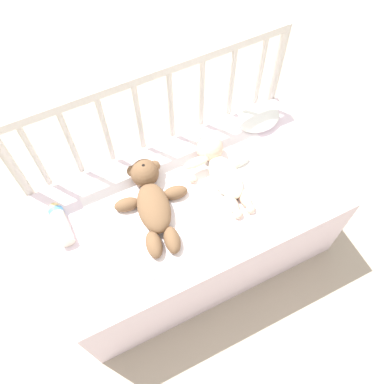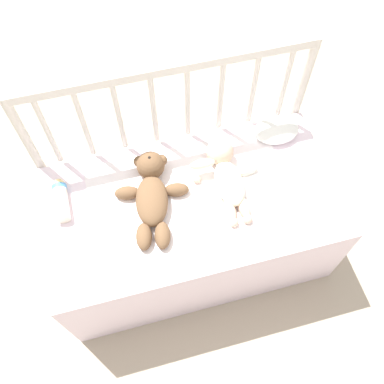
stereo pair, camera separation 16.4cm
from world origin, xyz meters
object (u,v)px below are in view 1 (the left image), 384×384
(small_pillow, at_px, (258,118))
(baby, at_px, (221,169))
(teddy_bear, at_px, (152,200))
(baby_bottle, at_px, (60,223))

(small_pillow, bearing_deg, baby, -149.16)
(teddy_bear, height_order, small_pillow, teddy_bear)
(small_pillow, bearing_deg, baby_bottle, -173.79)
(teddy_bear, bearing_deg, baby_bottle, 168.60)
(small_pillow, height_order, baby_bottle, small_pillow)
(small_pillow, bearing_deg, teddy_bear, -163.60)
(baby, distance_m, small_pillow, 0.32)
(baby, relative_size, small_pillow, 1.94)
(teddy_bear, height_order, baby_bottle, teddy_bear)
(small_pillow, xyz_separation_m, baby_bottle, (-0.93, -0.10, -0.00))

